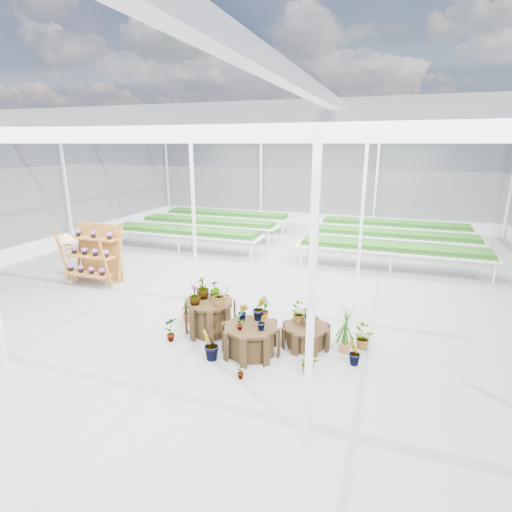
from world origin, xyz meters
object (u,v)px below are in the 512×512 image
(plinth_tall, at_px, (210,317))
(bird_table, at_px, (69,257))
(plinth_low, at_px, (306,336))
(shelf_rack, at_px, (91,254))
(plinth_mid, at_px, (251,339))

(plinth_tall, height_order, bird_table, bird_table)
(plinth_tall, distance_m, plinth_low, 2.21)
(plinth_low, relative_size, shelf_rack, 0.56)
(plinth_tall, bearing_deg, shelf_rack, 158.72)
(shelf_rack, xyz_separation_m, bird_table, (-0.72, -0.18, -0.12))
(plinth_mid, bearing_deg, shelf_rack, 157.65)
(plinth_low, distance_m, bird_table, 8.06)
(plinth_tall, height_order, plinth_mid, plinth_tall)
(plinth_tall, relative_size, plinth_mid, 0.94)
(bird_table, bearing_deg, plinth_tall, -24.71)
(plinth_low, height_order, bird_table, bird_table)
(plinth_mid, height_order, shelf_rack, shelf_rack)
(plinth_mid, xyz_separation_m, bird_table, (-6.87, 2.35, 0.48))
(plinth_tall, height_order, shelf_rack, shelf_rack)
(plinth_mid, distance_m, shelf_rack, 6.68)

